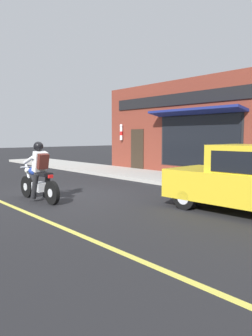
% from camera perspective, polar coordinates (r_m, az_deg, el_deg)
% --- Properties ---
extents(ground_plane, '(80.00, 80.00, 0.00)m').
position_cam_1_polar(ground_plane, '(9.83, -10.05, -4.86)').
color(ground_plane, black).
extents(sidewalk_curb, '(2.60, 22.00, 0.14)m').
position_cam_1_polar(sidewalk_curb, '(15.08, 0.24, -0.86)').
color(sidewalk_curb, '#ADAAA3').
rests_on(sidewalk_curb, ground).
extents(storefront_building, '(1.25, 9.25, 4.20)m').
position_cam_1_polar(storefront_building, '(14.77, 9.53, 6.85)').
color(storefront_building, maroon).
rests_on(storefront_building, ground).
extents(motorcycle_with_rider, '(0.56, 2.02, 1.62)m').
position_cam_1_polar(motorcycle_with_rider, '(9.21, -14.93, -1.40)').
color(motorcycle_with_rider, black).
rests_on(motorcycle_with_rider, ground).
extents(car_hatchback, '(1.87, 3.87, 1.57)m').
position_cam_1_polar(car_hatchback, '(7.95, 20.81, -2.03)').
color(car_hatchback, black).
rests_on(car_hatchback, ground).
extents(trash_bin, '(0.56, 0.56, 0.98)m').
position_cam_1_polar(trash_bin, '(10.90, 19.72, -0.69)').
color(trash_bin, '#23512D').
rests_on(trash_bin, sidewalk_curb).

